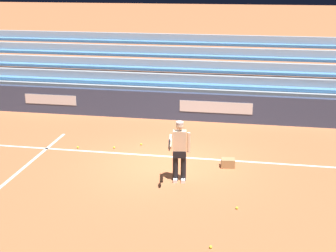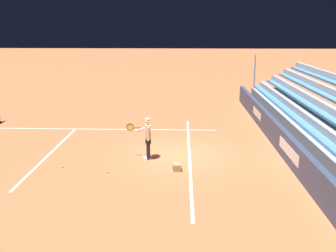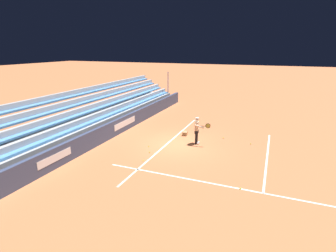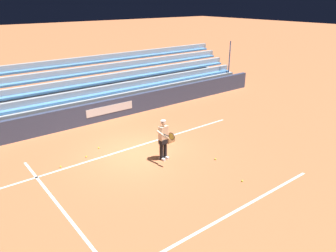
{
  "view_description": "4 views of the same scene",
  "coord_description": "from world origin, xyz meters",
  "px_view_note": "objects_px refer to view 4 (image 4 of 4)",
  "views": [
    {
      "loc": [
        -2.35,
        13.0,
        5.47
      ],
      "look_at": [
        0.02,
        -0.34,
        1.07
      ],
      "focal_mm": 50.0,
      "sensor_mm": 36.0,
      "label": 1
    },
    {
      "loc": [
        -15.92,
        -0.17,
        5.35
      ],
      "look_at": [
        0.82,
        0.44,
        1.05
      ],
      "focal_mm": 42.0,
      "sensor_mm": 36.0,
      "label": 2
    },
    {
      "loc": [
        14.66,
        5.43,
        5.92
      ],
      "look_at": [
        0.89,
        -0.15,
        1.43
      ],
      "focal_mm": 28.0,
      "sensor_mm": 36.0,
      "label": 3
    },
    {
      "loc": [
        6.8,
        10.99,
        6.29
      ],
      "look_at": [
        -0.95,
        1.05,
        1.33
      ],
      "focal_mm": 35.0,
      "sensor_mm": 36.0,
      "label": 4
    }
  ],
  "objects_px": {
    "ball_box_cardboard": "(170,139)",
    "tennis_ball_far_left": "(215,159)",
    "tennis_ball_far_right": "(86,157)",
    "tennis_ball_near_player": "(99,148)",
    "tennis_ball_stray_back": "(242,181)",
    "tennis_ball_midcourt": "(60,167)",
    "tennis_player": "(164,139)"
  },
  "relations": [
    {
      "from": "ball_box_cardboard",
      "to": "tennis_ball_far_left",
      "type": "height_order",
      "value": "ball_box_cardboard"
    },
    {
      "from": "tennis_ball_stray_back",
      "to": "tennis_ball_near_player",
      "type": "distance_m",
      "value": 6.47
    },
    {
      "from": "tennis_ball_stray_back",
      "to": "tennis_ball_far_left",
      "type": "relative_size",
      "value": 1.0
    },
    {
      "from": "tennis_player",
      "to": "tennis_ball_far_left",
      "type": "xyz_separation_m",
      "value": [
        -1.65,
        1.39,
        -0.86
      ]
    },
    {
      "from": "tennis_ball_midcourt",
      "to": "tennis_ball_near_player",
      "type": "xyz_separation_m",
      "value": [
        -1.99,
        -0.66,
        0.0
      ]
    },
    {
      "from": "tennis_ball_far_left",
      "to": "tennis_ball_stray_back",
      "type": "bearing_deg",
      "value": 75.34
    },
    {
      "from": "tennis_ball_near_player",
      "to": "ball_box_cardboard",
      "type": "bearing_deg",
      "value": 155.21
    },
    {
      "from": "tennis_ball_far_left",
      "to": "tennis_player",
      "type": "bearing_deg",
      "value": -40.21
    },
    {
      "from": "ball_box_cardboard",
      "to": "tennis_ball_near_player",
      "type": "relative_size",
      "value": 6.06
    },
    {
      "from": "tennis_ball_stray_back",
      "to": "tennis_ball_far_left",
      "type": "xyz_separation_m",
      "value": [
        -0.48,
        -1.83,
        0.0
      ]
    },
    {
      "from": "tennis_ball_far_right",
      "to": "tennis_ball_far_left",
      "type": "relative_size",
      "value": 1.0
    },
    {
      "from": "tennis_player",
      "to": "tennis_ball_far_right",
      "type": "bearing_deg",
      "value": -40.4
    },
    {
      "from": "tennis_ball_stray_back",
      "to": "tennis_ball_midcourt",
      "type": "bearing_deg",
      "value": -46.76
    },
    {
      "from": "tennis_ball_midcourt",
      "to": "tennis_ball_stray_back",
      "type": "height_order",
      "value": "same"
    },
    {
      "from": "ball_box_cardboard",
      "to": "tennis_ball_midcourt",
      "type": "height_order",
      "value": "ball_box_cardboard"
    },
    {
      "from": "ball_box_cardboard",
      "to": "tennis_ball_far_left",
      "type": "relative_size",
      "value": 6.06
    },
    {
      "from": "ball_box_cardboard",
      "to": "tennis_ball_stray_back",
      "type": "relative_size",
      "value": 6.06
    },
    {
      "from": "ball_box_cardboard",
      "to": "tennis_ball_midcourt",
      "type": "distance_m",
      "value": 5.02
    },
    {
      "from": "tennis_ball_far_right",
      "to": "tennis_ball_far_left",
      "type": "height_order",
      "value": "same"
    },
    {
      "from": "tennis_ball_midcourt",
      "to": "tennis_ball_far_right",
      "type": "distance_m",
      "value": 1.2
    },
    {
      "from": "tennis_player",
      "to": "tennis_ball_far_left",
      "type": "height_order",
      "value": "tennis_player"
    },
    {
      "from": "tennis_ball_stray_back",
      "to": "tennis_ball_far_left",
      "type": "distance_m",
      "value": 1.89
    },
    {
      "from": "ball_box_cardboard",
      "to": "tennis_ball_near_player",
      "type": "distance_m",
      "value": 3.27
    },
    {
      "from": "ball_box_cardboard",
      "to": "tennis_ball_stray_back",
      "type": "bearing_deg",
      "value": 88.5
    },
    {
      "from": "tennis_ball_midcourt",
      "to": "tennis_ball_stray_back",
      "type": "xyz_separation_m",
      "value": [
        -4.85,
        5.15,
        0.0
      ]
    },
    {
      "from": "tennis_ball_stray_back",
      "to": "tennis_ball_far_left",
      "type": "height_order",
      "value": "same"
    },
    {
      "from": "ball_box_cardboard",
      "to": "tennis_player",
      "type": "bearing_deg",
      "value": 43.48
    },
    {
      "from": "tennis_ball_midcourt",
      "to": "tennis_ball_near_player",
      "type": "bearing_deg",
      "value": -161.81
    },
    {
      "from": "tennis_ball_near_player",
      "to": "tennis_ball_stray_back",
      "type": "bearing_deg",
      "value": 116.16
    },
    {
      "from": "tennis_ball_far_left",
      "to": "tennis_ball_near_player",
      "type": "bearing_deg",
      "value": -50.07
    },
    {
      "from": "tennis_ball_stray_back",
      "to": "tennis_ball_far_left",
      "type": "bearing_deg",
      "value": -104.66
    },
    {
      "from": "tennis_ball_far_right",
      "to": "tennis_ball_near_player",
      "type": "relative_size",
      "value": 1.0
    }
  ]
}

